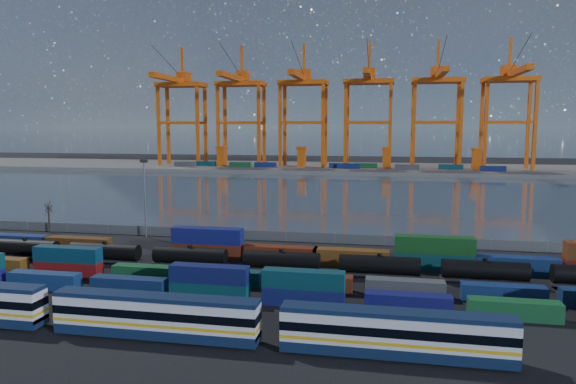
% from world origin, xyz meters
% --- Properties ---
extents(ground, '(700.00, 700.00, 0.00)m').
position_xyz_m(ground, '(0.00, 0.00, 0.00)').
color(ground, black).
rests_on(ground, ground).
extents(harbor_water, '(700.00, 700.00, 0.00)m').
position_xyz_m(harbor_water, '(0.00, 105.00, 0.01)').
color(harbor_water, '#343E4B').
rests_on(harbor_water, ground).
extents(far_quay, '(700.00, 70.00, 2.00)m').
position_xyz_m(far_quay, '(0.00, 210.00, 1.00)').
color(far_quay, '#514F4C').
rests_on(far_quay, ground).
extents(distant_mountains, '(2470.00, 1100.00, 520.00)m').
position_xyz_m(distant_mountains, '(63.02, 1600.00, 220.29)').
color(distant_mountains, '#1E2630').
rests_on(distant_mountains, ground).
extents(passenger_train, '(75.45, 2.90, 4.97)m').
position_xyz_m(passenger_train, '(-4.81, -22.79, 2.50)').
color(passenger_train, silver).
rests_on(passenger_train, ground).
extents(container_row_south, '(139.31, 2.21, 4.71)m').
position_xyz_m(container_row_south, '(-11.17, -9.10, 1.96)').
color(container_row_south, '#36383B').
rests_on(container_row_south, ground).
extents(container_row_mid, '(139.18, 2.21, 4.70)m').
position_xyz_m(container_row_mid, '(-5.47, -2.83, 1.37)').
color(container_row_mid, '#434649').
rests_on(container_row_mid, ground).
extents(container_row_north, '(128.37, 2.60, 5.54)m').
position_xyz_m(container_row_north, '(14.94, 11.88, 2.08)').
color(container_row_north, navy).
rests_on(container_row_north, ground).
extents(tanker_string, '(136.84, 2.76, 3.95)m').
position_xyz_m(tanker_string, '(3.71, 5.00, 1.98)').
color(tanker_string, black).
rests_on(tanker_string, ground).
extents(waterfront_fence, '(160.12, 0.12, 2.20)m').
position_xyz_m(waterfront_fence, '(-0.00, 28.00, 1.00)').
color(waterfront_fence, '#595B5E').
rests_on(waterfront_fence, ground).
extents(bare_tree, '(1.86, 1.83, 7.13)m').
position_xyz_m(bare_tree, '(-53.57, 26.76, 3.49)').
color(bare_tree, black).
rests_on(bare_tree, ground).
extents(yard_light_mast, '(1.60, 0.40, 16.60)m').
position_xyz_m(yard_light_mast, '(-30.00, 26.00, 9.30)').
color(yard_light_mast, slate).
rests_on(yard_light_mast, ground).
extents(gantry_cranes, '(201.24, 50.37, 68.21)m').
position_xyz_m(gantry_cranes, '(-7.50, 203.19, 41.81)').
color(gantry_cranes, '#D1520E').
rests_on(gantry_cranes, ground).
extents(quay_containers, '(172.58, 10.99, 2.60)m').
position_xyz_m(quay_containers, '(-11.00, 195.46, 3.30)').
color(quay_containers, navy).
rests_on(quay_containers, far_quay).
extents(straddle_carriers, '(140.00, 7.00, 11.10)m').
position_xyz_m(straddle_carriers, '(-2.50, 200.00, 7.82)').
color(straddle_carriers, '#D1520E').
rests_on(straddle_carriers, far_quay).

